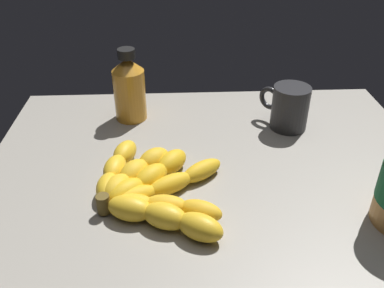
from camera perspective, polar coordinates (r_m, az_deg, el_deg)
name	(u,v)px	position (r cm, az deg, el deg)	size (l,w,h in cm)	color
ground_plane	(213,182)	(71.68, 2.85, -5.15)	(78.41, 63.85, 3.24)	gray
banana_bunch	(149,187)	(65.36, -5.90, -5.85)	(20.82, 26.02, 3.78)	gold
honey_bottle	(129,88)	(85.15, -8.57, 7.60)	(6.38, 6.38, 14.85)	orange
coffee_mug	(289,107)	(84.07, 13.12, 4.92)	(8.98, 9.13, 8.72)	#262628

